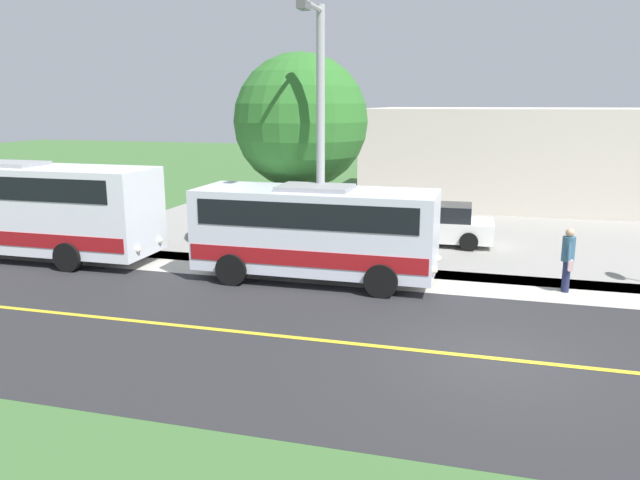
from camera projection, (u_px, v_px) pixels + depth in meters
The scene contains 12 objects.
ground_plane at pixel (495, 359), 12.18m from camera, with size 120.00×120.00×0.00m, color #3D6633.
road_surface at pixel (495, 359), 12.18m from camera, with size 8.00×100.00×0.01m, color #28282B.
sidewalk at pixel (494, 285), 17.08m from camera, with size 2.40×100.00×0.01m, color #B2ADA3.
parking_lot_surface at pixel (575, 238), 23.08m from camera, with size 14.00×36.00×0.01m, color gray.
road_centre_line at pixel (495, 358), 12.18m from camera, with size 0.16×100.00×0.00m, color gold.
shuttle_bus_front at pixel (315, 228), 17.33m from camera, with size 2.57×6.91×2.74m.
transit_bus_rear at pixel (0, 205), 20.06m from camera, with size 2.57×10.96×3.13m.
pedestrian_with_bags at pixel (568, 258), 16.36m from camera, with size 0.72×0.34×1.74m.
street_light_pole at pixel (319, 132), 17.12m from camera, with size 1.97×0.24×7.59m.
parked_car_near at pixel (432, 225), 22.06m from camera, with size 2.11×4.45×1.45m.
tree_curbside at pixel (301, 122), 19.80m from camera, with size 4.37×4.37×6.59m.
commercial_building at pixel (611, 157), 30.36m from camera, with size 10.00×23.73×4.72m, color beige.
Camera 1 is at (11.88, -0.39, 5.00)m, focal length 34.26 mm.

